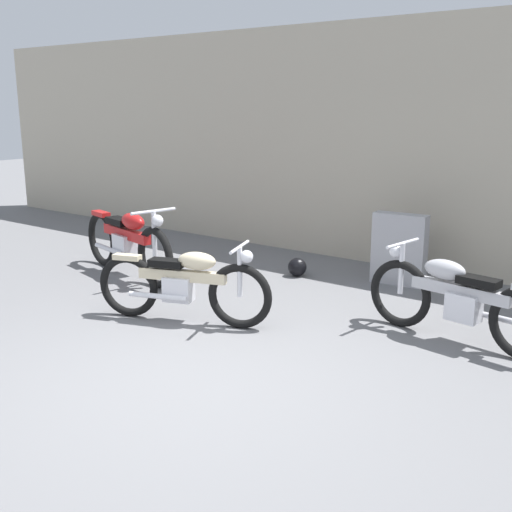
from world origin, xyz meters
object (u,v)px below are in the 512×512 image
motorcycle_cream (184,284)px  motorcycle_red (127,241)px  stone_marker (399,249)px  helmet (297,267)px  motorcycle_silver (458,299)px

motorcycle_cream → motorcycle_red: 2.02m
stone_marker → helmet: bearing=-159.4°
helmet → motorcycle_silver: motorcycle_silver is taller
stone_marker → motorcycle_red: motorcycle_red is taller
motorcycle_silver → stone_marker: bearing=-41.7°
helmet → motorcycle_silver: 2.72m
stone_marker → motorcycle_red: (-3.01, -1.78, 0.02)m
helmet → motorcycle_red: (-1.79, -1.33, 0.35)m
helmet → motorcycle_cream: (0.03, -2.20, 0.29)m
stone_marker → motorcycle_silver: bearing=-50.1°
motorcycle_cream → stone_marker: bearing=46.3°
stone_marker → motorcycle_silver: 1.98m
helmet → motorcycle_red: 2.25m
stone_marker → helmet: 1.34m
motorcycle_cream → motorcycle_silver: bearing=5.3°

